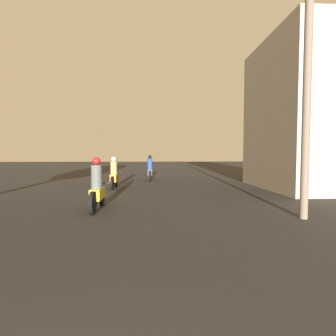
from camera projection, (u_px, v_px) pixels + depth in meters
motorcycle_yellow at (97, 189)px, 7.86m from camera, size 0.60×1.91×1.60m
motorcycle_orange at (114, 176)px, 12.91m from camera, size 0.60×1.90×1.55m
motorcycle_black at (150, 170)px, 16.81m from camera, size 0.60×2.12×1.63m
building_right_near at (315, 115)px, 12.62m from camera, size 4.96×5.78×7.12m
utility_pole_near at (307, 91)px, 6.64m from camera, size 1.60×0.20×6.22m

